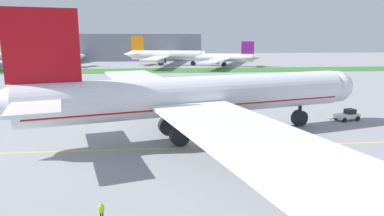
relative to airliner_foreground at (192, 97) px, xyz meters
name	(u,v)px	position (x,y,z in m)	size (l,w,h in m)	color
ground_plane	(188,142)	(-0.93, -2.39, -6.49)	(600.00, 600.00, 0.00)	gray
apron_taxi_line	(189,148)	(-0.93, -5.12, -6.49)	(280.00, 0.36, 0.01)	yellow
grass_median_strip	(169,70)	(-0.93, 112.79, -6.44)	(320.00, 24.00, 0.10)	#38722D
airliner_foreground	(192,97)	(0.00, 0.00, 0.00)	(60.10, 97.56, 19.11)	white
pushback_tug	(347,115)	(30.35, 8.58, -5.49)	(6.45, 3.47, 2.17)	white
ground_crew_wingwalker_port	(101,210)	(-9.98, -24.02, -5.50)	(0.48, 0.46, 1.63)	black
ground_crew_marshaller_front	(337,177)	(13.62, -19.14, -5.49)	(0.32, 0.57, 1.65)	black
ground_crew_wingwalker_starboard	(257,119)	(12.45, 7.42, -5.51)	(0.46, 0.47, 1.61)	black
service_truck_baggage_loader	(40,96)	(-33.89, 32.65, -4.96)	(6.28, 2.92, 2.79)	yellow
parked_airliner_far_centre	(44,56)	(-68.01, 141.77, -1.01)	(47.61, 76.16, 16.14)	white
parked_airliner_far_right	(165,55)	(-2.32, 145.05, -0.85)	(48.37, 76.99, 16.61)	white
parked_airliner_far_outer	(220,58)	(27.98, 136.37, -1.90)	(42.74, 70.13, 13.53)	white
terminal_building	(129,47)	(-26.48, 189.81, 2.51)	(98.03, 20.00, 18.00)	gray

